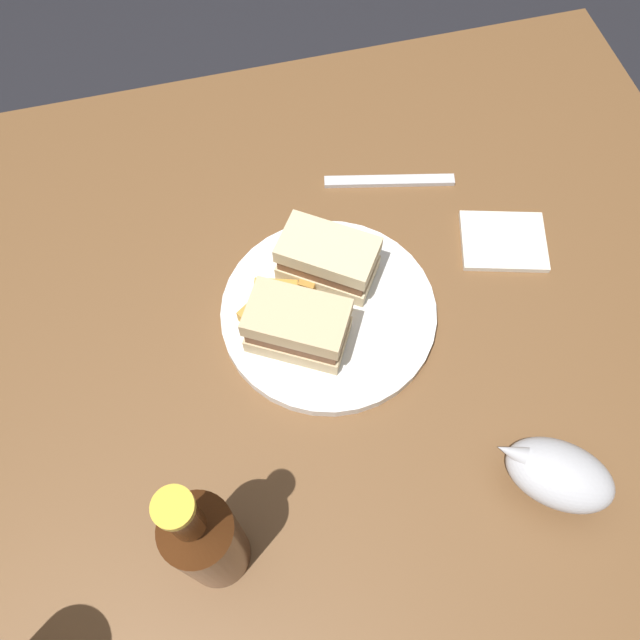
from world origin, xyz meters
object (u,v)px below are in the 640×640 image
object	(u,v)px
plate	(329,312)
fork	(389,181)
sandwich_half_left	(328,259)
gravy_boat	(558,474)
cider_bottle	(205,540)
sandwich_half_right	(298,326)
napkin	(503,241)

from	to	relation	value
plate	fork	bearing A→B (deg)	53.43
fork	sandwich_half_left	bearing A→B (deg)	-120.57
gravy_boat	cider_bottle	size ratio (longest dim) A/B	0.55
sandwich_half_left	cider_bottle	distance (m)	0.36
sandwich_half_right	cider_bottle	xyz separation A→B (m)	(-0.14, -0.22, 0.05)
plate	fork	size ratio (longest dim) A/B	1.47
cider_bottle	fork	bearing A→B (deg)	53.47
gravy_boat	cider_bottle	world-z (taller)	cider_bottle
fork	gravy_boat	bearing A→B (deg)	-71.23
sandwich_half_left	gravy_boat	xyz separation A→B (m)	(0.17, -0.31, -0.01)
cider_bottle	napkin	xyz separation A→B (m)	(0.43, 0.29, -0.09)
cider_bottle	fork	xyz separation A→B (m)	(0.32, 0.43, -0.09)
napkin	fork	xyz separation A→B (m)	(-0.12, 0.13, -0.00)
sandwich_half_left	cider_bottle	world-z (taller)	cider_bottle
plate	napkin	size ratio (longest dim) A/B	2.41
sandwich_half_left	napkin	size ratio (longest dim) A/B	1.21
sandwich_half_right	fork	xyz separation A→B (m)	(0.18, 0.21, -0.04)
gravy_boat	fork	bearing A→B (deg)	95.89
gravy_boat	fork	xyz separation A→B (m)	(-0.05, 0.44, -0.04)
plate	napkin	distance (m)	0.25
sandwich_half_left	plate	bearing A→B (deg)	-103.25
sandwich_half_left	gravy_boat	world-z (taller)	sandwich_half_left
gravy_boat	cider_bottle	xyz separation A→B (m)	(-0.36, 0.01, 0.06)
napkin	cider_bottle	bearing A→B (deg)	-145.81
plate	cider_bottle	distance (m)	0.32
fork	napkin	bearing A→B (deg)	-35.99
sandwich_half_right	napkin	world-z (taller)	sandwich_half_right
sandwich_half_right	gravy_boat	bearing A→B (deg)	-45.87
sandwich_half_right	cider_bottle	world-z (taller)	cider_bottle
gravy_boat	sandwich_half_left	bearing A→B (deg)	118.13
sandwich_half_left	napkin	bearing A→B (deg)	-1.06
fork	plate	bearing A→B (deg)	-113.69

